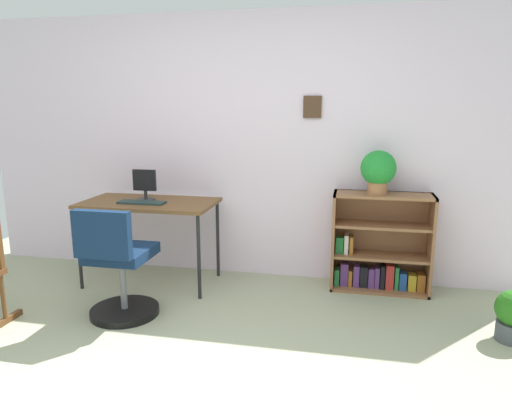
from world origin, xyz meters
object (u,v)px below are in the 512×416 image
object	(u,v)px
potted_plant_on_shelf	(378,170)
office_chair	(118,270)
monitor	(145,186)
bookshelf_low	(379,248)
desk	(149,207)
keyboard	(142,202)

from	to	relation	value
potted_plant_on_shelf	office_chair	bearing A→B (deg)	-153.02
potted_plant_on_shelf	monitor	bearing A→B (deg)	-174.82
office_chair	bookshelf_low	size ratio (longest dim) A/B	1.03
desk	bookshelf_low	xyz separation A→B (m)	(2.00, 0.27, -0.33)
bookshelf_low	potted_plant_on_shelf	bearing A→B (deg)	-131.32
desk	monitor	bearing A→B (deg)	142.42
desk	potted_plant_on_shelf	xyz separation A→B (m)	(1.95, 0.22, 0.36)
office_chair	monitor	bearing A→B (deg)	98.71
keyboard	bookshelf_low	size ratio (longest dim) A/B	0.48
monitor	potted_plant_on_shelf	bearing A→B (deg)	5.18
bookshelf_low	potted_plant_on_shelf	world-z (taller)	potted_plant_on_shelf
desk	keyboard	size ratio (longest dim) A/B	2.86
monitor	office_chair	size ratio (longest dim) A/B	0.32
monitor	potted_plant_on_shelf	distance (m)	2.01
bookshelf_low	potted_plant_on_shelf	distance (m)	0.69
keyboard	potted_plant_on_shelf	xyz separation A→B (m)	(1.97, 0.31, 0.29)
keyboard	monitor	bearing A→B (deg)	100.86
bookshelf_low	desk	bearing A→B (deg)	-172.32
office_chair	potted_plant_on_shelf	distance (m)	2.21
monitor	bookshelf_low	bearing A→B (deg)	6.53
keyboard	bookshelf_low	bearing A→B (deg)	10.29
monitor	office_chair	bearing A→B (deg)	-81.29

